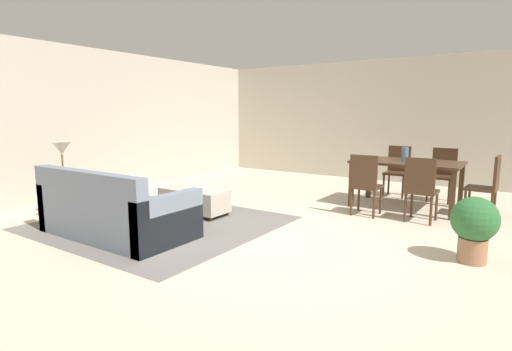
{
  "coord_description": "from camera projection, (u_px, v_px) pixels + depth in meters",
  "views": [
    {
      "loc": [
        2.28,
        -4.11,
        1.52
      ],
      "look_at": [
        -1.09,
        0.87,
        0.58
      ],
      "focal_mm": 28.13,
      "sensor_mm": 36.0,
      "label": 1
    }
  ],
  "objects": [
    {
      "name": "dining_chair_head_east",
      "position": [
        488.0,
        183.0,
        5.78
      ],
      "size": [
        0.42,
        0.42,
        0.92
      ],
      "color": "#422B1C",
      "rests_on": "ground_plane"
    },
    {
      "name": "wall_back",
      "position": [
        403.0,
        121.0,
        8.74
      ],
      "size": [
        9.0,
        0.12,
        2.7
      ],
      "primitive_type": "cube",
      "color": "#BCB2A0",
      "rests_on": "ground_plane"
    },
    {
      "name": "ground_plane",
      "position": [
        290.0,
        240.0,
        4.86
      ],
      "size": [
        10.8,
        10.8,
        0.0
      ],
      "primitive_type": "plane",
      "color": "beige"
    },
    {
      "name": "dining_chair_near_right",
      "position": [
        421.0,
        186.0,
        5.55
      ],
      "size": [
        0.41,
        0.41,
        0.92
      ],
      "color": "#422B1C",
      "rests_on": "ground_plane"
    },
    {
      "name": "area_rug",
      "position": [
        160.0,
        223.0,
        5.6
      ],
      "size": [
        3.0,
        2.8,
        0.01
      ],
      "primitive_type": "cube",
      "color": "slate",
      "rests_on": "ground_plane"
    },
    {
      "name": "vase_centerpiece",
      "position": [
        405.0,
        154.0,
        6.4
      ],
      "size": [
        0.1,
        0.1,
        0.22
      ],
      "primitive_type": "cylinder",
      "color": "slate",
      "rests_on": "dining_table"
    },
    {
      "name": "wall_left",
      "position": [
        96.0,
        122.0,
        7.55
      ],
      "size": [
        0.12,
        11.0,
        2.7
      ],
      "primitive_type": "cube",
      "color": "#BCB2A0",
      "rests_on": "ground_plane"
    },
    {
      "name": "book_on_ottoman",
      "position": [
        196.0,
        188.0,
        6.02
      ],
      "size": [
        0.29,
        0.25,
        0.03
      ],
      "primitive_type": "cube",
      "rotation": [
        0.0,
        0.0,
        0.19
      ],
      "color": "silver",
      "rests_on": "ottoman_table"
    },
    {
      "name": "couch",
      "position": [
        115.0,
        213.0,
        4.99
      ],
      "size": [
        1.95,
        0.99,
        0.86
      ],
      "color": "slate",
      "rests_on": "ground_plane"
    },
    {
      "name": "side_table",
      "position": [
        64.0,
        187.0,
        5.76
      ],
      "size": [
        0.4,
        0.4,
        0.6
      ],
      "color": "olive",
      "rests_on": "ground_plane"
    },
    {
      "name": "ottoman_table",
      "position": [
        194.0,
        200.0,
        6.08
      ],
      "size": [
        1.07,
        0.47,
        0.38
      ],
      "color": "#B7AD9E",
      "rests_on": "ground_plane"
    },
    {
      "name": "potted_plant",
      "position": [
        474.0,
        225.0,
        4.07
      ],
      "size": [
        0.46,
        0.46,
        0.69
      ],
      "color": "#996B4C",
      "rests_on": "ground_plane"
    },
    {
      "name": "dining_chair_far_right",
      "position": [
        443.0,
        171.0,
        6.94
      ],
      "size": [
        0.42,
        0.42,
        0.92
      ],
      "color": "#422B1C",
      "rests_on": "ground_plane"
    },
    {
      "name": "dining_table",
      "position": [
        407.0,
        167.0,
        6.43
      ],
      "size": [
        1.62,
        0.99,
        0.76
      ],
      "color": "#422B1C",
      "rests_on": "ground_plane"
    },
    {
      "name": "table_lamp",
      "position": [
        62.0,
        150.0,
        5.67
      ],
      "size": [
        0.26,
        0.26,
        0.53
      ],
      "color": "brown",
      "rests_on": "side_table"
    },
    {
      "name": "dining_chair_near_left",
      "position": [
        365.0,
        181.0,
        5.92
      ],
      "size": [
        0.41,
        0.41,
        0.92
      ],
      "color": "#422B1C",
      "rests_on": "ground_plane"
    },
    {
      "name": "dining_chair_far_left",
      "position": [
        398.0,
        168.0,
        7.39
      ],
      "size": [
        0.41,
        0.41,
        0.92
      ],
      "color": "#422B1C",
      "rests_on": "ground_plane"
    }
  ]
}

